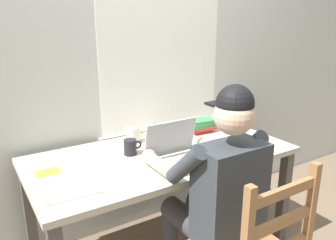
{
  "coord_description": "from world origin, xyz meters",
  "views": [
    {
      "loc": [
        -0.99,
        -1.66,
        1.53
      ],
      "look_at": [
        0.01,
        -0.05,
        0.95
      ],
      "focal_mm": 36.32,
      "sensor_mm": 36.0,
      "label": 1
    }
  ],
  "objects_px": {
    "laptop": "(178,154)",
    "landscape_photo_print": "(48,172)",
    "computer_mouse": "(225,154)",
    "desk": "(162,165)",
    "book_stack_main": "(200,125)",
    "seated_person": "(215,189)",
    "coffee_mug_dark": "(131,147)",
    "coffee_mug_white": "(133,135)"
  },
  "relations": [
    {
      "from": "laptop",
      "to": "coffee_mug_dark",
      "type": "height_order",
      "value": "laptop"
    },
    {
      "from": "desk",
      "to": "laptop",
      "type": "distance_m",
      "value": 0.23
    },
    {
      "from": "seated_person",
      "to": "book_stack_main",
      "type": "height_order",
      "value": "seated_person"
    },
    {
      "from": "desk",
      "to": "landscape_photo_print",
      "type": "xyz_separation_m",
      "value": [
        -0.66,
        0.09,
        0.09
      ]
    },
    {
      "from": "desk",
      "to": "seated_person",
      "type": "distance_m",
      "value": 0.47
    },
    {
      "from": "coffee_mug_white",
      "to": "desk",
      "type": "bearing_deg",
      "value": -73.5
    },
    {
      "from": "laptop",
      "to": "computer_mouse",
      "type": "relative_size",
      "value": 3.3
    },
    {
      "from": "coffee_mug_white",
      "to": "landscape_photo_print",
      "type": "height_order",
      "value": "coffee_mug_white"
    },
    {
      "from": "seated_person",
      "to": "coffee_mug_white",
      "type": "relative_size",
      "value": 10.16
    },
    {
      "from": "desk",
      "to": "seated_person",
      "type": "height_order",
      "value": "seated_person"
    },
    {
      "from": "coffee_mug_dark",
      "to": "book_stack_main",
      "type": "relative_size",
      "value": 0.56
    },
    {
      "from": "desk",
      "to": "landscape_photo_print",
      "type": "relative_size",
      "value": 12.29
    },
    {
      "from": "laptop",
      "to": "computer_mouse",
      "type": "bearing_deg",
      "value": -15.87
    },
    {
      "from": "seated_person",
      "to": "computer_mouse",
      "type": "distance_m",
      "value": 0.33
    },
    {
      "from": "seated_person",
      "to": "computer_mouse",
      "type": "bearing_deg",
      "value": 40.85
    },
    {
      "from": "computer_mouse",
      "to": "coffee_mug_dark",
      "type": "distance_m",
      "value": 0.57
    },
    {
      "from": "seated_person",
      "to": "landscape_photo_print",
      "type": "height_order",
      "value": "seated_person"
    },
    {
      "from": "landscape_photo_print",
      "to": "computer_mouse",
      "type": "bearing_deg",
      "value": -20.21
    },
    {
      "from": "computer_mouse",
      "to": "book_stack_main",
      "type": "relative_size",
      "value": 0.48
    },
    {
      "from": "computer_mouse",
      "to": "book_stack_main",
      "type": "xyz_separation_m",
      "value": [
        0.16,
        0.45,
        0.03
      ]
    },
    {
      "from": "coffee_mug_dark",
      "to": "computer_mouse",
      "type": "bearing_deg",
      "value": -36.07
    },
    {
      "from": "seated_person",
      "to": "coffee_mug_dark",
      "type": "bearing_deg",
      "value": 111.61
    },
    {
      "from": "seated_person",
      "to": "laptop",
      "type": "xyz_separation_m",
      "value": [
        -0.04,
        0.29,
        0.1
      ]
    },
    {
      "from": "seated_person",
      "to": "laptop",
      "type": "relative_size",
      "value": 3.78
    },
    {
      "from": "coffee_mug_white",
      "to": "book_stack_main",
      "type": "height_order",
      "value": "coffee_mug_white"
    },
    {
      "from": "desk",
      "to": "computer_mouse",
      "type": "relative_size",
      "value": 15.97
    },
    {
      "from": "desk",
      "to": "landscape_photo_print",
      "type": "bearing_deg",
      "value": 172.31
    },
    {
      "from": "seated_person",
      "to": "landscape_photo_print",
      "type": "relative_size",
      "value": 9.59
    },
    {
      "from": "laptop",
      "to": "coffee_mug_dark",
      "type": "bearing_deg",
      "value": 124.56
    },
    {
      "from": "seated_person",
      "to": "landscape_photo_print",
      "type": "xyz_separation_m",
      "value": [
        -0.7,
        0.56,
        0.05
      ]
    },
    {
      "from": "coffee_mug_white",
      "to": "book_stack_main",
      "type": "xyz_separation_m",
      "value": [
        0.51,
        -0.06,
        -0.0
      ]
    },
    {
      "from": "laptop",
      "to": "landscape_photo_print",
      "type": "relative_size",
      "value": 2.54
    },
    {
      "from": "desk",
      "to": "computer_mouse",
      "type": "xyz_separation_m",
      "value": [
        0.28,
        -0.26,
        0.1
      ]
    },
    {
      "from": "computer_mouse",
      "to": "book_stack_main",
      "type": "bearing_deg",
      "value": 70.71
    },
    {
      "from": "seated_person",
      "to": "laptop",
      "type": "bearing_deg",
      "value": 98.04
    },
    {
      "from": "laptop",
      "to": "coffee_mug_white",
      "type": "relative_size",
      "value": 2.69
    },
    {
      "from": "desk",
      "to": "computer_mouse",
      "type": "height_order",
      "value": "computer_mouse"
    },
    {
      "from": "book_stack_main",
      "to": "coffee_mug_dark",
      "type": "bearing_deg",
      "value": -169.27
    },
    {
      "from": "desk",
      "to": "book_stack_main",
      "type": "height_order",
      "value": "book_stack_main"
    },
    {
      "from": "laptop",
      "to": "landscape_photo_print",
      "type": "distance_m",
      "value": 0.71
    },
    {
      "from": "laptop",
      "to": "landscape_photo_print",
      "type": "xyz_separation_m",
      "value": [
        -0.66,
        0.27,
        -0.05
      ]
    },
    {
      "from": "laptop",
      "to": "book_stack_main",
      "type": "distance_m",
      "value": 0.57
    }
  ]
}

